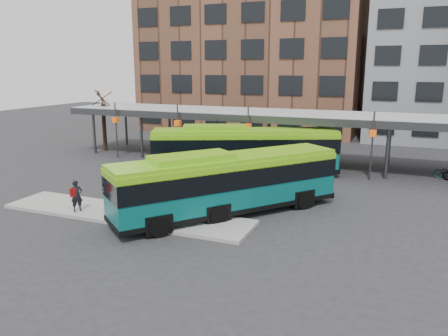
% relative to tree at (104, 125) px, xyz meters
% --- Properties ---
extents(ground, '(120.00, 120.00, 0.00)m').
position_rel_tree_xyz_m(ground, '(18.00, -12.00, -2.43)').
color(ground, '#28282B').
rests_on(ground, ground).
extents(boarding_island, '(14.00, 3.00, 0.18)m').
position_rel_tree_xyz_m(boarding_island, '(12.50, -15.00, -2.34)').
color(boarding_island, gray).
rests_on(boarding_island, ground).
extents(canopy, '(40.00, 6.53, 4.80)m').
position_rel_tree_xyz_m(canopy, '(17.94, 0.87, 1.47)').
color(canopy, '#999B9E').
rests_on(canopy, ground).
extents(tree, '(1.64, 1.64, 5.60)m').
position_rel_tree_xyz_m(tree, '(0.00, 0.00, 0.00)').
color(tree, black).
rests_on(tree, ground).
extents(building_brick, '(26.00, 14.00, 22.00)m').
position_rel_tree_xyz_m(building_brick, '(8.00, 20.00, 8.57)').
color(building_brick, brown).
rests_on(building_brick, ground).
extents(bus_front, '(9.96, 11.43, 3.46)m').
position_rel_tree_xyz_m(bus_front, '(17.46, -12.79, -0.63)').
color(bus_front, '#075757').
rests_on(bus_front, ground).
extents(bus_rear, '(13.23, 7.86, 3.64)m').
position_rel_tree_xyz_m(bus_rear, '(15.32, -4.10, -0.54)').
color(bus_rear, '#075757').
rests_on(bus_rear, ground).
extents(pedestrian, '(0.69, 0.73, 1.69)m').
position_rel_tree_xyz_m(pedestrian, '(10.04, -15.79, -1.40)').
color(pedestrian, black).
rests_on(pedestrian, boarding_island).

